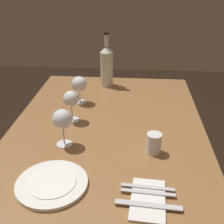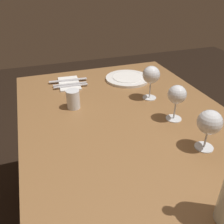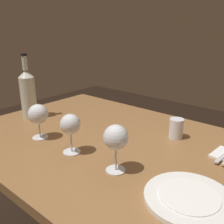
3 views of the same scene
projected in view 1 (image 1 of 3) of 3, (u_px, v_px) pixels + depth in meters
dining_table at (108, 142)px, 1.38m from camera, size 1.30×0.90×0.74m
wine_glass_left at (71, 100)px, 1.34m from camera, size 0.08×0.08×0.15m
wine_glass_right at (62, 120)px, 1.15m from camera, size 0.08×0.08×0.16m
wine_glass_centre at (79, 85)px, 1.53m from camera, size 0.08×0.08×0.15m
wine_bottle at (107, 65)px, 1.74m from camera, size 0.08×0.08×0.33m
water_tumbler at (154, 144)px, 1.14m from camera, size 0.06×0.06×0.09m
dinner_plate at (52, 183)px, 0.98m from camera, size 0.25×0.25×0.02m
folded_napkin at (148, 200)px, 0.92m from camera, size 0.20×0.12×0.01m
fork_inner at (148, 193)px, 0.94m from camera, size 0.03×0.18×0.00m
fork_outer at (148, 187)px, 0.96m from camera, size 0.03×0.18×0.00m
table_knife at (148, 205)px, 0.89m from camera, size 0.03×0.21×0.00m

